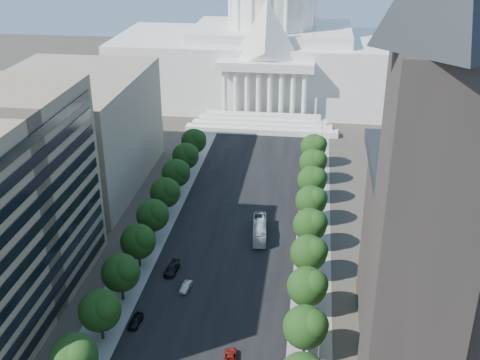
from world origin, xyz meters
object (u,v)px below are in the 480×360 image
at_px(car_dark_a, 136,321).
at_px(car_silver, 186,287).
at_px(car_red, 230,356).
at_px(car_dark_b, 172,269).
at_px(city_bus, 260,230).

xyz_separation_m(car_dark_a, car_silver, (7.01, 11.99, -0.08)).
distance_m(car_dark_a, car_red, 20.20).
relative_size(car_dark_b, city_bus, 0.44).
bearing_deg(car_silver, city_bus, 69.53).
bearing_deg(car_dark_b, car_silver, -47.91).
xyz_separation_m(car_dark_a, car_red, (18.87, -7.20, -0.14)).
xyz_separation_m(car_red, car_dark_b, (-16.16, 25.13, 0.18)).
bearing_deg(city_bus, car_dark_b, -139.12).
bearing_deg(car_red, car_silver, -64.07).
relative_size(car_dark_a, city_bus, 0.36).
bearing_deg(car_dark_b, car_dark_a, -92.50).
bearing_deg(car_dark_a, car_silver, 64.54).
relative_size(car_silver, car_red, 0.92).
height_order(car_silver, car_dark_b, car_dark_b).
relative_size(car_dark_a, car_red, 0.99).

